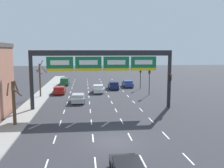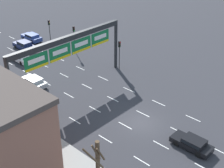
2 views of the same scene
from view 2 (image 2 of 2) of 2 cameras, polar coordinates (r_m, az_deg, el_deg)
ground_plane at (r=36.77m, az=5.30°, el=-7.09°), size 220.00×220.00×0.00m
sidewalk_left at (r=31.29m, az=-6.06°, el=-14.62°), size 2.80×110.00×0.15m
lane_dashes at (r=44.84m, az=-8.37°, el=-0.11°), size 10.02×67.00×0.01m
sign_gantry at (r=41.24m, az=-7.77°, el=6.78°), size 18.59×0.70×7.70m
car_silver at (r=45.07m, az=-14.14°, el=0.44°), size 1.90×4.12×1.30m
car_blue at (r=61.73m, az=-14.48°, el=8.33°), size 1.89×4.55×1.39m
car_black at (r=33.74m, az=14.49°, el=-10.40°), size 1.80×4.33×1.25m
car_navy at (r=58.09m, az=-15.78°, el=6.90°), size 1.90×4.58×1.50m
car_white at (r=53.17m, az=-16.28°, el=4.73°), size 1.80×4.07×1.45m
traffic_light_near_gantry at (r=47.40m, az=1.38°, el=6.30°), size 0.30×0.35×4.63m
traffic_light_mid_block at (r=59.63m, az=-11.40°, el=10.28°), size 0.30×0.35×4.21m
traffic_light_far_end at (r=54.34m, az=-6.96°, el=9.10°), size 0.30×0.35×4.60m
tree_bare_second at (r=27.74m, az=-2.67°, el=-13.88°), size 1.77×1.89×4.62m
tree_bare_third at (r=33.21m, az=-12.28°, el=-6.57°), size 1.50×1.37×4.61m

